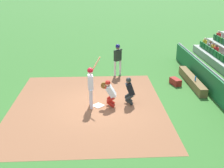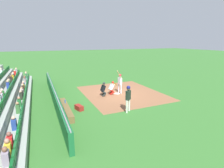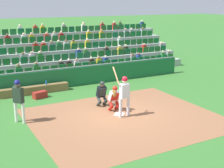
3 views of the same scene
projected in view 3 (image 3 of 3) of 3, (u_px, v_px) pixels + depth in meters
The scene contains 12 objects.
ground_plane at pixel (119, 114), 14.46m from camera, with size 160.00×160.00×0.00m, color #336C2B.
infield_dirt_patch at pixel (125, 118), 14.03m from camera, with size 8.04×6.91×0.01m, color brown.
home_plate_marker at pixel (119, 114), 14.45m from camera, with size 0.44×0.44×0.02m, color white.
batter_at_plate at pixel (124, 92), 13.92m from camera, with size 0.66×0.60×2.25m.
catcher_crouching at pixel (114, 97), 14.73m from camera, with size 0.49×0.71×1.26m.
home_plate_umpire at pixel (102, 92), 15.41m from camera, with size 0.46×0.46×1.30m.
dugout_wall at pixel (74, 77), 19.13m from camera, with size 15.18×0.24×1.19m.
dugout_bench at pixel (34, 90), 17.59m from camera, with size 3.86×0.40×0.44m, color brown.
water_bottle_on_bench at pixel (46, 83), 17.76m from camera, with size 0.07×0.07×0.25m, color blue.
equipment_duffel_bag at pixel (40, 95), 16.85m from camera, with size 0.74×0.36×0.35m, color maroon.
on_deck_batter at pixel (18, 96), 13.22m from camera, with size 0.44×0.53×1.89m.
bleacher_stand at pixel (50, 57), 23.16m from camera, with size 19.47×4.93×3.34m.
Camera 3 is at (6.66, 11.87, 5.09)m, focal length 50.73 mm.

